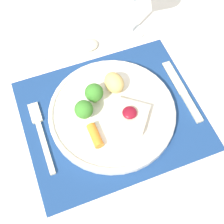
{
  "coord_description": "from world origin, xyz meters",
  "views": [
    {
      "loc": [
        -0.12,
        -0.33,
        1.4
      ],
      "look_at": [
        -0.0,
        -0.0,
        0.77
      ],
      "focal_mm": 50.0,
      "sensor_mm": 36.0,
      "label": 1
    }
  ],
  "objects": [
    {
      "name": "fork",
      "position": [
        -0.17,
        0.01,
        0.76
      ],
      "size": [
        0.02,
        0.18,
        0.01
      ],
      "rotation": [
        0.0,
        0.0,
        -0.03
      ],
      "color": "beige",
      "rests_on": "placemat"
    },
    {
      "name": "dining_table",
      "position": [
        0.0,
        0.0,
        0.66
      ],
      "size": [
        1.4,
        0.99,
        0.75
      ],
      "color": "white",
      "rests_on": "ground_plane"
    },
    {
      "name": "spoon",
      "position": [
        -0.0,
        0.22,
        0.76
      ],
      "size": [
        0.17,
        0.04,
        0.02
      ],
      "rotation": [
        0.0,
        0.0,
        0.04
      ],
      "color": "beige",
      "rests_on": "dining_table"
    },
    {
      "name": "placemat",
      "position": [
        0.0,
        0.0,
        0.75
      ],
      "size": [
        0.41,
        0.34,
        0.0
      ],
      "primitive_type": "cube",
      "color": "navy",
      "rests_on": "dining_table"
    },
    {
      "name": "ground_plane",
      "position": [
        0.0,
        0.0,
        0.0
      ],
      "size": [
        8.0,
        8.0,
        0.0
      ],
      "primitive_type": "plane",
      "color": "gray"
    },
    {
      "name": "dinner_plate",
      "position": [
        -0.0,
        -0.0,
        0.77
      ],
      "size": [
        0.29,
        0.29,
        0.07
      ],
      "color": "silver",
      "rests_on": "placemat"
    },
    {
      "name": "knife",
      "position": [
        0.18,
        -0.01,
        0.76
      ],
      "size": [
        0.02,
        0.18,
        0.01
      ],
      "rotation": [
        0.0,
        0.0,
        -0.02
      ],
      "color": "beige",
      "rests_on": "placemat"
    }
  ]
}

